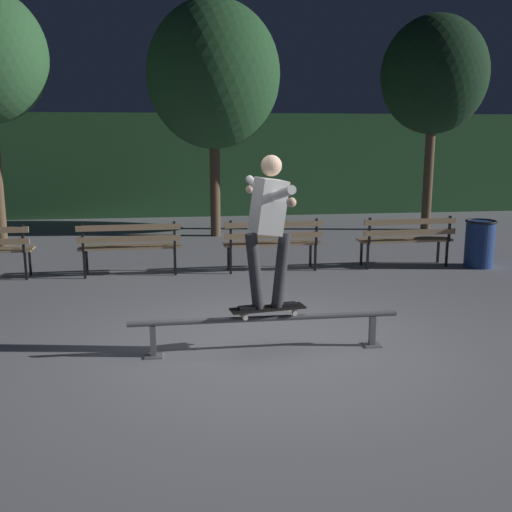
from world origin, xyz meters
name	(u,v)px	position (x,y,z in m)	size (l,w,h in m)	color
ground_plane	(264,348)	(0.00, 0.00, 0.00)	(90.00, 90.00, 0.00)	gray
hedge_backdrop	(205,164)	(0.00, 10.92, 1.39)	(24.00, 1.20, 2.78)	#2D5B33
grind_rail	(265,323)	(0.00, -0.09, 0.30)	(2.82, 0.18, 0.38)	slate
skateboard	(268,309)	(0.02, -0.09, 0.46)	(0.80, 0.32, 0.09)	black
skateboarder	(268,219)	(0.03, -0.08, 1.39)	(0.63, 1.39, 1.56)	black
park_bench_left_center	(130,243)	(-1.62, 3.53, 0.54)	(1.61, 0.45, 0.88)	black
park_bench_right_center	(273,239)	(0.68, 3.53, 0.54)	(1.61, 0.45, 0.88)	black
park_bench_rightmost	(407,236)	(2.97, 3.53, 0.54)	(1.61, 0.45, 0.88)	black
tree_far_right	(434,76)	(4.99, 7.34, 3.52)	(2.39, 2.39, 4.85)	brown
tree_behind_benches	(213,75)	(0.00, 7.16, 3.45)	(2.82, 2.82, 5.01)	brown
trash_can	(480,243)	(4.22, 3.39, 0.41)	(0.52, 0.52, 0.80)	navy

